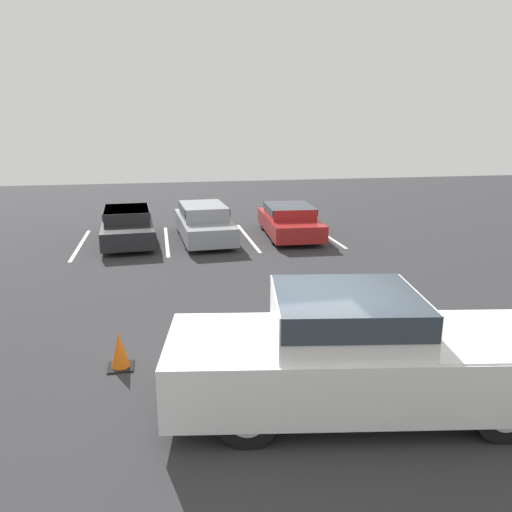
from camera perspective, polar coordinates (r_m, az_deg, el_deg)
name	(u,v)px	position (r m, az deg, el deg)	size (l,w,h in m)	color
ground_plane	(301,402)	(7.98, 5.20, -16.32)	(60.00, 60.00, 0.00)	#2D2D30
stall_stripe_a	(81,244)	(18.60, -19.42, 1.26)	(0.12, 4.75, 0.01)	white
stall_stripe_b	(167,241)	(18.39, -10.17, 1.73)	(0.12, 4.75, 0.01)	white
stall_stripe_c	(248,237)	(18.66, -0.95, 2.16)	(0.12, 4.75, 0.01)	white
stall_stripe_d	(324,234)	(19.40, 7.79, 2.52)	(0.12, 4.75, 0.01)	white
pickup_truck	(364,353)	(7.55, 12.26, -10.80)	(5.95, 2.85, 1.82)	white
parked_sedan_a	(127,224)	(18.50, -14.49, 3.57)	(1.97, 4.68, 1.19)	#232326
parked_sedan_b	(204,221)	(18.32, -6.00, 3.99)	(1.94, 4.63, 1.28)	gray
parked_sedan_c	(289,220)	(18.83, 3.84, 4.17)	(2.04, 4.44, 1.16)	maroon
traffic_cone	(120,351)	(9.10, -15.31, -10.48)	(0.44, 0.44, 0.66)	black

